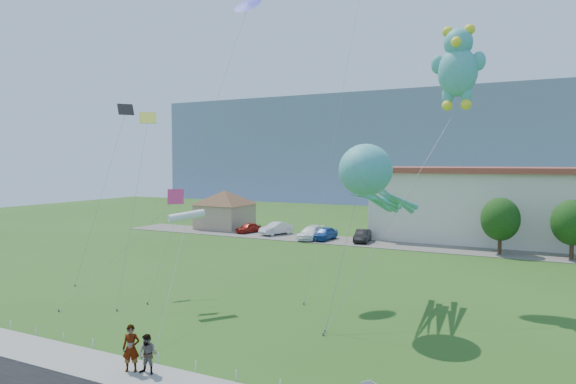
{
  "coord_description": "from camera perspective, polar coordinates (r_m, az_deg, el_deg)",
  "views": [
    {
      "loc": [
        13.96,
        -18.26,
        8.84
      ],
      "look_at": [
        0.61,
        8.0,
        7.09
      ],
      "focal_mm": 32.0,
      "sensor_mm": 36.0,
      "label": 1
    }
  ],
  "objects": [
    {
      "name": "small_kite_pink",
      "position": [
        35.67,
        -13.48,
        -1.61
      ],
      "size": [
        3.44,
        8.12,
        6.88
      ],
      "color": "#EE356B",
      "rests_on": "ground"
    },
    {
      "name": "rope_fence",
      "position": [
        23.59,
        -12.24,
        -18.04
      ],
      "size": [
        26.05,
        0.05,
        0.5
      ],
      "color": "white",
      "rests_on": "ground"
    },
    {
      "name": "hill_ridge",
      "position": [
        139.02,
        21.25,
        4.67
      ],
      "size": [
        160.0,
        50.0,
        25.0
      ],
      "primitive_type": "cube",
      "color": "slate",
      "rests_on": "ground"
    },
    {
      "name": "parked_car_white",
      "position": [
        58.3,
        2.53,
        -4.58
      ],
      "size": [
        2.35,
        4.97,
        1.4
      ],
      "primitive_type": "imported",
      "rotation": [
        0.0,
        0.0,
        0.08
      ],
      "color": "white",
      "rests_on": "parking_strip"
    },
    {
      "name": "parked_car_silver",
      "position": [
        61.92,
        -1.34,
        -4.07
      ],
      "size": [
        2.9,
        4.72,
        1.47
      ],
      "primitive_type": "imported",
      "rotation": [
        0.0,
        0.0,
        -0.33
      ],
      "color": "silver",
      "rests_on": "parking_strip"
    },
    {
      "name": "tree_near",
      "position": [
        52.7,
        22.52,
        -2.8
      ],
      "size": [
        3.6,
        3.6,
        5.47
      ],
      "color": "#3F2B19",
      "rests_on": "ground"
    },
    {
      "name": "pavilion",
      "position": [
        68.12,
        -7.03,
        -1.53
      ],
      "size": [
        9.2,
        9.2,
        5.0
      ],
      "color": "tan",
      "rests_on": "ground"
    },
    {
      "name": "pedestrian_left",
      "position": [
        23.25,
        -17.04,
        -16.26
      ],
      "size": [
        0.85,
        0.76,
        1.96
      ],
      "primitive_type": "imported",
      "rotation": [
        0.0,
        0.0,
        0.51
      ],
      "color": "gray",
      "rests_on": "sidewalk"
    },
    {
      "name": "small_kite_blue",
      "position": [
        39.24,
        -4.75,
        19.32
      ],
      "size": [
        3.2,
        9.14,
        20.86
      ],
      "color": "#2328C8",
      "rests_on": "ground"
    },
    {
      "name": "small_kite_yellow",
      "position": [
        35.12,
        -15.64,
        5.84
      ],
      "size": [
        2.01,
        5.03,
        12.19
      ],
      "color": "#ACBF2D",
      "rests_on": "ground"
    },
    {
      "name": "teddy_bear_kite",
      "position": [
        34.37,
        18.35,
        13.19
      ],
      "size": [
        6.49,
        10.93,
        17.25
      ],
      "color": "teal",
      "rests_on": "ground"
    },
    {
      "name": "parking_strip",
      "position": [
        55.76,
        12.17,
        -5.77
      ],
      "size": [
        70.0,
        6.0,
        0.06
      ],
      "primitive_type": "cube",
      "color": "#59544C",
      "rests_on": "ground"
    },
    {
      "name": "octopus_kite",
      "position": [
        29.01,
        9.32,
        1.12
      ],
      "size": [
        2.81,
        8.84,
        9.8
      ],
      "color": "teal",
      "rests_on": "ground"
    },
    {
      "name": "sidewalk",
      "position": [
        22.65,
        -14.7,
        -19.56
      ],
      "size": [
        80.0,
        2.5,
        0.1
      ],
      "primitive_type": "cube",
      "color": "gray",
      "rests_on": "ground"
    },
    {
      "name": "ground",
      "position": [
        24.63,
        -10.23,
        -17.69
      ],
      "size": [
        160.0,
        160.0,
        0.0
      ],
      "primitive_type": "plane",
      "color": "#295016",
      "rests_on": "ground"
    },
    {
      "name": "tree_mid",
      "position": [
        52.59,
        29.05,
        -2.99
      ],
      "size": [
        3.6,
        3.6,
        5.47
      ],
      "color": "#3F2B19",
      "rests_on": "ground"
    },
    {
      "name": "parked_car_red",
      "position": [
        63.75,
        -4.44,
        -3.98
      ],
      "size": [
        2.11,
        3.8,
        1.22
      ],
      "primitive_type": "imported",
      "rotation": [
        0.0,
        0.0,
        -0.2
      ],
      "color": "maroon",
      "rests_on": "parking_strip"
    },
    {
      "name": "small_kite_black",
      "position": [
        39.28,
        -18.18,
        6.6
      ],
      "size": [
        2.99,
        3.6,
        13.06
      ],
      "color": "black",
      "rests_on": "ground"
    },
    {
      "name": "parked_car_black",
      "position": [
        56.84,
        8.28,
        -4.84
      ],
      "size": [
        2.08,
        4.27,
        1.35
      ],
      "primitive_type": "imported",
      "rotation": [
        0.0,
        0.0,
        0.16
      ],
      "color": "black",
      "rests_on": "parking_strip"
    },
    {
      "name": "small_kite_white",
      "position": [
        31.55,
        -11.23,
        -2.72
      ],
      "size": [
        3.74,
        7.98,
        6.0
      ],
      "color": "white",
      "rests_on": "ground"
    },
    {
      "name": "pedestrian_right",
      "position": [
        22.86,
        -15.34,
        -16.99
      ],
      "size": [
        0.89,
        0.74,
        1.64
      ],
      "primitive_type": "imported",
      "rotation": [
        0.0,
        0.0,
        0.16
      ],
      "color": "gray",
      "rests_on": "sidewalk"
    },
    {
      "name": "parked_car_blue",
      "position": [
        57.9,
        4.06,
        -4.62
      ],
      "size": [
        2.01,
        4.34,
        1.44
      ],
      "primitive_type": "imported",
      "rotation": [
        0.0,
        0.0,
        -0.08
      ],
      "color": "#1B4997",
      "rests_on": "parking_strip"
    }
  ]
}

